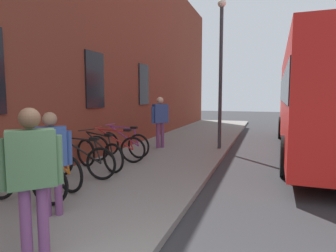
% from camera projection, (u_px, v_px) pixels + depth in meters
% --- Properties ---
extents(ground, '(60.00, 60.00, 0.00)m').
position_uv_depth(ground, '(255.00, 170.00, 7.56)').
color(ground, '#2D2D30').
extents(sidewalk_pavement, '(24.00, 3.50, 0.12)m').
position_uv_depth(sidewalk_pavement, '(177.00, 149.00, 10.32)').
color(sidewalk_pavement, gray).
rests_on(sidewalk_pavement, ground).
extents(station_facade, '(22.00, 0.65, 7.70)m').
position_uv_depth(station_facade, '(136.00, 48.00, 11.52)').
color(station_facade, brown).
rests_on(station_facade, ground).
extents(bicycle_beside_lamp, '(0.48, 1.77, 0.97)m').
position_uv_depth(bicycle_beside_lamp, '(24.00, 180.00, 4.91)').
color(bicycle_beside_lamp, black).
rests_on(bicycle_beside_lamp, sidewalk_pavement).
extents(bicycle_leaning_wall, '(0.57, 1.74, 0.97)m').
position_uv_depth(bicycle_leaning_wall, '(52.00, 169.00, 5.68)').
color(bicycle_leaning_wall, black).
rests_on(bicycle_leaning_wall, sidewalk_pavement).
extents(bicycle_nearest_sign, '(0.48, 1.77, 0.97)m').
position_uv_depth(bicycle_nearest_sign, '(80.00, 161.00, 6.39)').
color(bicycle_nearest_sign, black).
rests_on(bicycle_nearest_sign, sidewalk_pavement).
extents(bicycle_under_window, '(0.71, 1.69, 0.97)m').
position_uv_depth(bicycle_under_window, '(99.00, 154.00, 7.12)').
color(bicycle_under_window, black).
rests_on(bicycle_under_window, sidewalk_pavement).
extents(bicycle_end_of_row, '(0.48, 1.76, 0.97)m').
position_uv_depth(bicycle_end_of_row, '(115.00, 148.00, 7.95)').
color(bicycle_end_of_row, black).
rests_on(bicycle_end_of_row, sidewalk_pavement).
extents(bicycle_by_door, '(0.48, 1.77, 0.97)m').
position_uv_depth(bicycle_by_door, '(124.00, 144.00, 8.65)').
color(bicycle_by_door, black).
rests_on(bicycle_by_door, sidewalk_pavement).
extents(city_bus, '(10.57, 2.88, 3.35)m').
position_uv_depth(city_bus, '(324.00, 97.00, 9.50)').
color(city_bus, red).
rests_on(city_bus, ground).
extents(pedestrian_by_facade, '(0.55, 0.53, 1.79)m').
position_uv_depth(pedestrian_by_facade, '(160.00, 117.00, 10.12)').
color(pedestrian_by_facade, '#723F72').
rests_on(pedestrian_by_facade, sidewalk_pavement).
extents(pedestrian_crossing_street, '(0.47, 0.50, 1.59)m').
position_uv_depth(pedestrian_crossing_street, '(51.00, 153.00, 4.32)').
color(pedestrian_crossing_street, '#723F72').
rests_on(pedestrian_crossing_street, sidewalk_pavement).
extents(pedestrian_near_bus, '(0.52, 0.51, 1.70)m').
position_uv_depth(pedestrian_near_bus, '(32.00, 169.00, 3.13)').
color(pedestrian_near_bus, '#723F72').
rests_on(pedestrian_near_bus, sidewalk_pavement).
extents(street_lamp, '(0.28, 0.28, 5.04)m').
position_uv_depth(street_lamp, '(221.00, 61.00, 9.79)').
color(street_lamp, '#333338').
rests_on(street_lamp, sidewalk_pavement).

